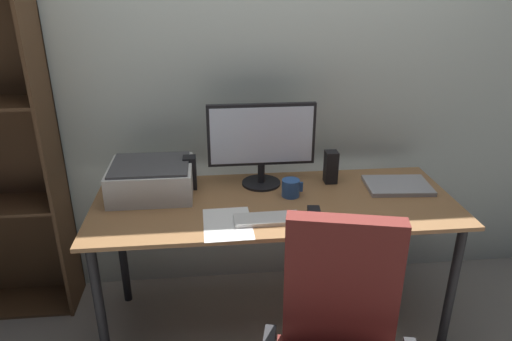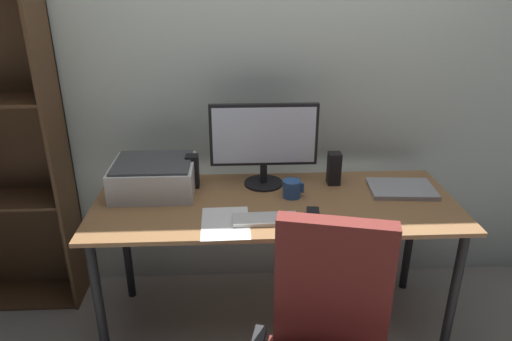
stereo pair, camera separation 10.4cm
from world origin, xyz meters
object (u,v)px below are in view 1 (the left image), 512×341
(mouse, at_px, (314,213))
(coffee_mug, at_px, (291,188))
(desk, at_px, (275,216))
(speaker_right, at_px, (331,167))
(printer, at_px, (151,179))
(monitor, at_px, (261,139))
(speaker_left, at_px, (190,172))
(laptop, at_px, (398,186))
(keyboard, at_px, (267,219))

(mouse, relative_size, coffee_mug, 0.93)
(desk, xyz_separation_m, coffee_mug, (0.08, 0.05, 0.12))
(speaker_right, distance_m, printer, 0.91)
(monitor, xyz_separation_m, coffee_mug, (0.13, -0.15, -0.20))
(coffee_mug, xyz_separation_m, speaker_left, (-0.49, 0.14, 0.04))
(speaker_right, bearing_deg, printer, -176.87)
(monitor, bearing_deg, desk, -77.58)
(laptop, height_order, printer, printer)
(mouse, bearing_deg, laptop, 34.15)
(keyboard, height_order, laptop, laptop)
(keyboard, bearing_deg, printer, 146.49)
(laptop, xyz_separation_m, speaker_left, (-1.05, 0.10, 0.07))
(mouse, height_order, speaker_right, speaker_right)
(keyboard, height_order, printer, printer)
(monitor, xyz_separation_m, keyboard, (-0.02, -0.39, -0.24))
(keyboard, xyz_separation_m, speaker_right, (0.38, 0.38, 0.08))
(desk, xyz_separation_m, keyboard, (-0.06, -0.19, 0.09))
(mouse, distance_m, speaker_right, 0.40)
(mouse, relative_size, speaker_left, 0.56)
(speaker_left, height_order, printer, speaker_left)
(speaker_right, height_order, printer, speaker_right)
(keyboard, bearing_deg, laptop, 20.11)
(desk, distance_m, speaker_right, 0.41)
(mouse, bearing_deg, printer, 163.76)
(desk, relative_size, speaker_left, 10.25)
(laptop, bearing_deg, speaker_right, 166.65)
(coffee_mug, bearing_deg, mouse, -72.17)
(desk, height_order, laptop, laptop)
(desk, bearing_deg, monitor, 102.42)
(printer, bearing_deg, monitor, 6.01)
(mouse, xyz_separation_m, coffee_mug, (-0.07, 0.22, 0.03))
(mouse, relative_size, speaker_right, 0.56)
(monitor, bearing_deg, speaker_left, -178.75)
(monitor, height_order, speaker_left, monitor)
(desk, bearing_deg, printer, 166.53)
(speaker_right, bearing_deg, laptop, -17.60)
(laptop, distance_m, printer, 1.24)
(monitor, relative_size, keyboard, 1.87)
(keyboard, distance_m, speaker_right, 0.55)
(mouse, height_order, printer, printer)
(mouse, bearing_deg, desk, 138.68)
(monitor, bearing_deg, laptop, -9.19)
(desk, relative_size, printer, 4.36)
(keyboard, distance_m, laptop, 0.76)
(keyboard, xyz_separation_m, laptop, (0.71, 0.28, 0.00))
(laptop, height_order, speaker_left, speaker_left)
(desk, xyz_separation_m, printer, (-0.59, 0.14, 0.16))
(desk, distance_m, monitor, 0.39)
(mouse, xyz_separation_m, printer, (-0.75, 0.31, 0.06))
(keyboard, height_order, coffee_mug, coffee_mug)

